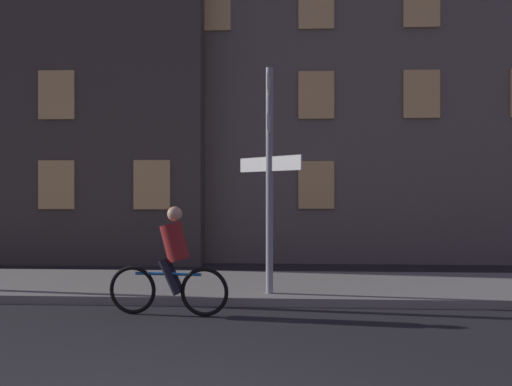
{
  "coord_description": "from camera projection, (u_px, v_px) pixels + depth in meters",
  "views": [
    {
      "loc": [
        1.08,
        -3.79,
        1.83
      ],
      "look_at": [
        0.56,
        5.49,
        1.81
      ],
      "focal_mm": 38.98,
      "sensor_mm": 36.0,
      "label": 1
    }
  ],
  "objects": [
    {
      "name": "sidewalk_kerb",
      "position": [
        229.0,
        286.0,
        10.33
      ],
      "size": [
        40.0,
        3.04,
        0.14
      ],
      "primitive_type": "cube",
      "color": "gray",
      "rests_on": "ground_plane"
    },
    {
      "name": "signpost",
      "position": [
        269.0,
        161.0,
        9.21
      ],
      "size": [
        1.05,
        1.54,
        3.75
      ],
      "color": "gray",
      "rests_on": "sidewalk_kerb"
    },
    {
      "name": "cyclist",
      "position": [
        171.0,
        265.0,
        8.19
      ],
      "size": [
        1.82,
        0.36,
        1.61
      ],
      "color": "black",
      "rests_on": "ground_plane"
    },
    {
      "name": "building_left_block",
      "position": [
        32.0,
        27.0,
        17.54
      ],
      "size": [
        11.9,
        7.54,
        14.06
      ],
      "color": "#4C443D",
      "rests_on": "ground_plane"
    },
    {
      "name": "building_right_block",
      "position": [
        388.0,
        66.0,
        18.53
      ],
      "size": [
        13.1,
        9.38,
        12.08
      ],
      "color": "#6B6056",
      "rests_on": "ground_plane"
    }
  ]
}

